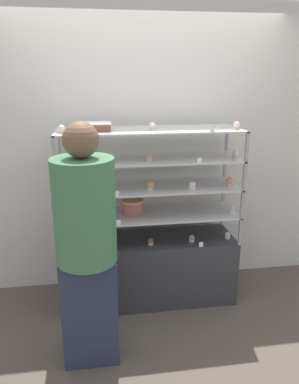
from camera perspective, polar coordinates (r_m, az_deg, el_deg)
name	(u,v)px	position (r m, az deg, el deg)	size (l,w,h in m)	color
ground_plane	(150,297)	(3.64, 0.00, -15.69)	(20.00, 20.00, 0.00)	brown
back_wall	(143,152)	(3.50, -0.96, 6.12)	(8.00, 0.05, 2.60)	silver
display_base	(150,269)	(3.48, 0.00, -11.60)	(1.51, 0.49, 0.59)	#333338
display_riser_lower	(150,215)	(3.26, 0.00, -3.47)	(1.51, 0.49, 0.24)	#99999E
display_riser_middle	(150,188)	(3.18, 0.00, 0.61)	(1.51, 0.49, 0.24)	#99999E
display_riser_upper	(150,160)	(3.12, 0.00, 4.89)	(1.51, 0.49, 0.24)	#99999E
display_riser_top	(150,131)	(3.07, 0.00, 9.31)	(1.51, 0.49, 0.24)	#99999E
layer_cake_centerpiece	(132,206)	(3.23, -2.62, -2.22)	(0.19, 0.19, 0.13)	#C66660
sheet_cake_frosted	(95,127)	(3.01, -8.37, 9.82)	(0.25, 0.17, 0.06)	brown
cupcake_0	(70,244)	(3.26, -11.99, -7.74)	(0.05, 0.05, 0.06)	#CCB28C
cupcake_1	(110,245)	(3.19, -6.09, -8.00)	(0.05, 0.05, 0.06)	beige
cupcake_2	(151,242)	(3.23, 0.16, -7.57)	(0.05, 0.05, 0.06)	#CCB28C
cupcake_3	(192,238)	(3.31, 6.45, -7.05)	(0.05, 0.05, 0.06)	white
cupcake_4	(227,235)	(3.42, 11.80, -6.48)	(0.05, 0.05, 0.06)	white
price_tag_0	(201,244)	(3.22, 7.86, -7.92)	(0.04, 0.00, 0.04)	white
cupcake_5	(66,217)	(3.14, -12.57, -3.80)	(0.06, 0.06, 0.07)	#CCB28C
cupcake_6	(232,209)	(3.33, 12.41, -2.57)	(0.06, 0.06, 0.07)	white
price_tag_1	(118,222)	(3.01, -4.76, -4.64)	(0.04, 0.00, 0.04)	white
cupcake_7	(66,190)	(3.03, -12.55, 0.23)	(0.06, 0.06, 0.07)	#CCB28C
cupcake_8	(111,189)	(3.01, -5.93, 0.47)	(0.06, 0.06, 0.07)	#CCB28C
cupcake_9	(150,186)	(3.07, 0.14, 0.92)	(0.06, 0.06, 0.07)	beige
cupcake_10	(192,185)	(3.11, 6.49, 1.02)	(0.06, 0.06, 0.07)	white
cupcake_11	(230,182)	(3.27, 12.10, 1.56)	(0.06, 0.06, 0.07)	beige
price_tag_2	(117,194)	(2.93, -4.98, -0.24)	(0.04, 0.00, 0.04)	white
cupcake_12	(61,161)	(2.99, -13.37, 4.69)	(0.05, 0.05, 0.06)	beige
cupcake_13	(149,158)	(3.02, 0.00, 5.28)	(0.05, 0.05, 0.06)	beige
cupcake_14	(235,154)	(3.23, 12.91, 5.66)	(0.05, 0.05, 0.06)	#CCB28C
price_tag_3	(199,160)	(2.97, 7.62, 4.80)	(0.04, 0.00, 0.04)	white
cupcake_15	(62,129)	(2.93, -13.25, 9.31)	(0.05, 0.05, 0.06)	#CCB28C
cupcake_16	(152,126)	(3.02, 0.41, 9.98)	(0.05, 0.05, 0.06)	#CCB28C
cupcake_17	(237,126)	(3.14, 13.15, 9.81)	(0.05, 0.05, 0.06)	#CCB28C
price_tag_4	(212,129)	(2.96, 9.55, 9.43)	(0.04, 0.00, 0.04)	white
customer_figure	(86,244)	(2.53, -9.59, -7.75)	(0.40, 0.40, 1.72)	#282D47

